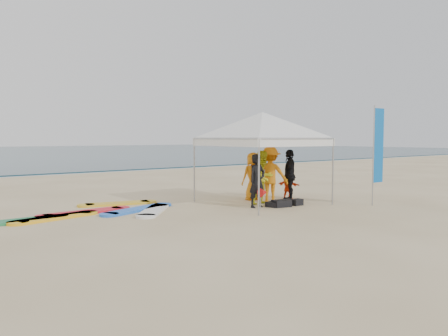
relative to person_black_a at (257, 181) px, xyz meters
The scene contains 13 objects.
ground 1.83m from the person_black_a, 94.10° to the right, with size 120.00×120.00×0.00m, color beige.
shoreline_foam 16.59m from the person_black_a, 90.40° to the left, with size 160.00×1.20×0.01m, color silver.
person_black_a is the anchor object (origin of this frame).
person_yellow 0.68m from the person_black_a, 31.04° to the left, with size 0.85×0.66×1.75m, color gold.
person_orange_a 1.25m from the person_black_a, 27.41° to the left, with size 1.20×0.69×1.86m, color orange.
person_black_b 1.80m from the person_black_a, 10.18° to the left, with size 1.04×0.43×1.77m, color black.
person_orange_b 1.62m from the person_black_a, 52.76° to the left, with size 0.81×0.53×1.66m, color orange.
person_seated 2.33m from the person_black_a, 19.74° to the left, with size 0.86×0.27×0.93m, color #F84516.
canopy_tent 2.33m from the person_black_a, 36.83° to the left, with size 4.55×4.55×3.43m.
feather_flag 4.08m from the person_black_a, 30.13° to the right, with size 0.54×0.04×3.19m.
marker_pennant 0.45m from the person_black_a, 91.00° to the right, with size 0.28×0.28×0.64m.
gear_pile 1.15m from the person_black_a, 22.78° to the right, with size 1.22×0.65×0.22m.
surfboard_spread 4.86m from the person_black_a, 154.96° to the left, with size 5.36×3.30×0.07m.
Camera 1 is at (-8.93, -8.40, 2.17)m, focal length 35.00 mm.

